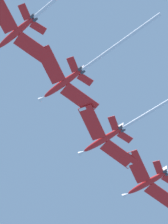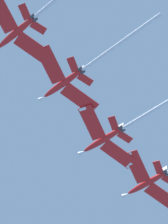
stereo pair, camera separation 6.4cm
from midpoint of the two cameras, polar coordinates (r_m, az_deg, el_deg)
name	(u,v)px [view 1 (the left image)]	position (r m, az deg, el deg)	size (l,w,h in m)	color
jet_far_left	(27,23)	(117.59, -6.26, 9.75)	(23.95, 25.38, 7.35)	red
jet_inner_left	(75,75)	(119.49, -1.03, 4.10)	(25.99, 27.35, 8.35)	red
jet_centre	(113,134)	(124.41, 3.22, -2.44)	(24.01, 24.80, 8.12)	red
jet_inner_right	(157,177)	(130.14, 8.15, -7.15)	(23.59, 24.56, 7.40)	red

